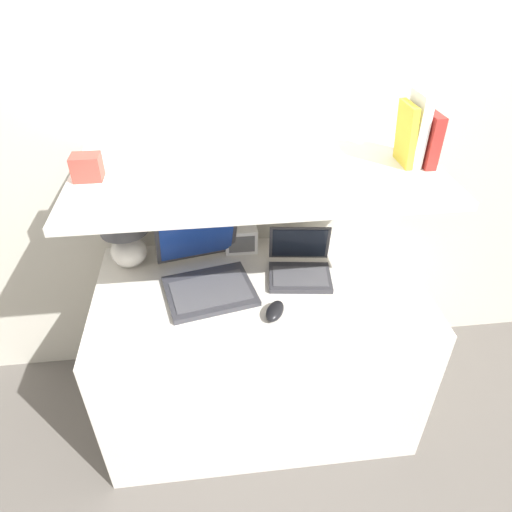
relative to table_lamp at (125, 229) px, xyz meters
name	(u,v)px	position (x,y,z in m)	size (l,w,h in m)	color
ground_plane	(269,471)	(0.52, -0.56, -0.89)	(12.00, 12.00, 0.00)	#56514C
wall_back	(248,131)	(0.52, 0.19, 0.31)	(6.00, 0.05, 2.40)	beige
desk	(260,351)	(0.52, -0.22, -0.53)	(1.28, 0.69, 0.72)	silver
back_riser	(250,262)	(0.52, 0.15, -0.31)	(1.28, 0.04, 1.15)	beige
shelf	(258,174)	(0.52, -0.14, 0.28)	(1.28, 0.62, 0.03)	silver
table_lamp	(125,229)	(0.00, 0.00, 0.00)	(0.19, 0.19, 0.30)	white
laptop_large	(206,273)	(0.31, -0.17, -0.12)	(0.40, 0.43, 0.26)	#333338
laptop_small	(300,266)	(0.69, -0.15, -0.13)	(0.27, 0.25, 0.19)	#333338
computer_mouse	(275,311)	(0.55, -0.38, -0.15)	(0.10, 0.12, 0.04)	black
router_box	(241,240)	(0.47, 0.05, -0.12)	(0.14, 0.08, 0.11)	white
book_red	(427,138)	(1.11, -0.14, 0.38)	(0.04, 0.15, 0.18)	#A82823
book_white	(417,129)	(1.06, -0.14, 0.41)	(0.03, 0.12, 0.25)	silver
book_yellow	(406,134)	(1.03, -0.14, 0.40)	(0.04, 0.13, 0.21)	gold
shelf_gadget	(87,167)	(-0.05, -0.14, 0.33)	(0.09, 0.08, 0.08)	#CC3D33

